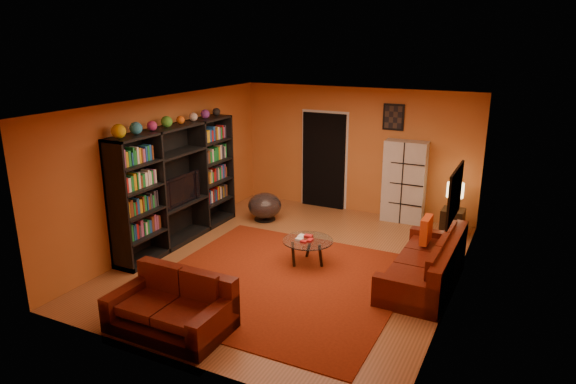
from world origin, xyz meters
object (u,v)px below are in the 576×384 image
at_px(sofa, 429,265).
at_px(loveseat, 174,306).
at_px(entertainment_unit, 178,184).
at_px(side_table, 452,222).
at_px(tv, 178,189).
at_px(coffee_table, 308,243).
at_px(bowl_chair, 265,206).
at_px(storage_cabinet, 404,182).
at_px(table_lamp, 455,191).

bearing_deg(sofa, loveseat, -133.82).
bearing_deg(entertainment_unit, side_table, 28.97).
bearing_deg(tv, coffee_table, -87.21).
xyz_separation_m(bowl_chair, side_table, (3.54, 0.82, -0.05)).
height_order(storage_cabinet, bowl_chair, storage_cabinet).
bearing_deg(side_table, entertainment_unit, -151.03).
distance_m(tv, coffee_table, 2.54).
bearing_deg(bowl_chair, storage_cabinet, 25.29).
distance_m(loveseat, coffee_table, 2.59).
xyz_separation_m(storage_cabinet, table_lamp, (1.03, -0.37, 0.04)).
xyz_separation_m(entertainment_unit, loveseat, (1.77, -2.42, -0.77)).
height_order(sofa, loveseat, same).
bearing_deg(storage_cabinet, sofa, -69.97).
height_order(coffee_table, storage_cabinet, storage_cabinet).
relative_size(sofa, loveseat, 1.47).
xyz_separation_m(entertainment_unit, tv, (0.05, -0.06, -0.06)).
bearing_deg(tv, side_table, -60.19).
bearing_deg(side_table, storage_cabinet, 160.37).
xyz_separation_m(entertainment_unit, storage_cabinet, (3.36, 2.80, -0.23)).
bearing_deg(side_table, sofa, -89.51).
bearing_deg(side_table, table_lamp, 180.00).
xyz_separation_m(sofa, table_lamp, (-0.02, 2.18, 0.58)).
height_order(loveseat, coffee_table, loveseat).
distance_m(storage_cabinet, bowl_chair, 2.82).
height_order(sofa, coffee_table, sofa).
height_order(coffee_table, table_lamp, table_lamp).
bearing_deg(tv, entertainment_unit, 41.45).
bearing_deg(table_lamp, storage_cabinet, 160.37).
distance_m(entertainment_unit, table_lamp, 5.03).
bearing_deg(loveseat, coffee_table, -16.40).
bearing_deg(sofa, side_table, 91.38).
bearing_deg(loveseat, bowl_chair, 12.91).
relative_size(coffee_table, table_lamp, 1.61).
bearing_deg(entertainment_unit, storage_cabinet, 39.77).
distance_m(tv, bowl_chair, 1.98).
xyz_separation_m(storage_cabinet, side_table, (1.03, -0.37, -0.57)).
xyz_separation_m(sofa, loveseat, (-2.65, -2.67, -0.00)).
xyz_separation_m(tv, sofa, (4.36, 0.31, -0.70)).
bearing_deg(coffee_table, storage_cabinet, 72.60).
relative_size(entertainment_unit, storage_cabinet, 1.84).
bearing_deg(entertainment_unit, loveseat, -53.83).
distance_m(loveseat, table_lamp, 5.55).
bearing_deg(side_table, loveseat, -118.44).
height_order(coffee_table, bowl_chair, bowl_chair).
xyz_separation_m(tv, bowl_chair, (0.81, 1.67, -0.69)).
bearing_deg(sofa, bowl_chair, 159.96).
bearing_deg(side_table, bowl_chair, -166.99).
height_order(tv, table_lamp, tv).
distance_m(loveseat, bowl_chair, 4.13).
height_order(coffee_table, side_table, side_table).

